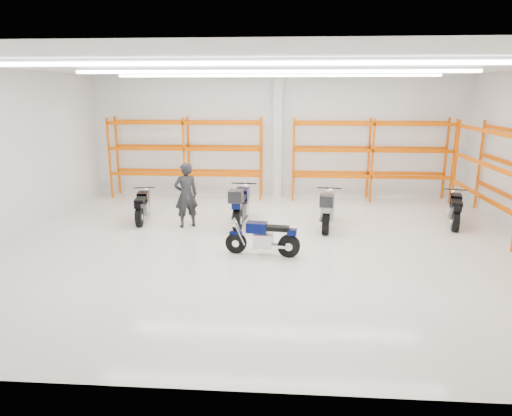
# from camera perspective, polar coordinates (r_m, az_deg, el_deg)

# --- Properties ---
(ground) EXTENTS (14.00, 14.00, 0.00)m
(ground) POSITION_cam_1_polar(r_m,az_deg,el_deg) (11.97, 1.90, -4.74)
(ground) COLOR silver
(ground) RESTS_ON ground
(room_shell) EXTENTS (14.02, 12.02, 4.51)m
(room_shell) POSITION_cam_1_polar(r_m,az_deg,el_deg) (11.35, 2.05, 11.16)
(room_shell) COLOR silver
(room_shell) RESTS_ON ground
(motorcycle_main) EXTENTS (1.86, 0.63, 0.92)m
(motorcycle_main) POSITION_cam_1_polar(r_m,az_deg,el_deg) (11.16, 1.23, -3.84)
(motorcycle_main) COLOR black
(motorcycle_main) RESTS_ON ground
(motorcycle_back_a) EXTENTS (0.64, 1.95, 0.96)m
(motorcycle_back_a) POSITION_cam_1_polar(r_m,az_deg,el_deg) (14.52, -14.02, 0.13)
(motorcycle_back_a) COLOR black
(motorcycle_back_a) RESTS_ON ground
(motorcycle_back_b) EXTENTS (0.78, 2.46, 1.26)m
(motorcycle_back_b) POSITION_cam_1_polar(r_m,az_deg,el_deg) (13.57, -1.97, 0.25)
(motorcycle_back_b) COLOR black
(motorcycle_back_b) RESTS_ON ground
(motorcycle_back_c) EXTENTS (0.77, 2.30, 1.18)m
(motorcycle_back_c) POSITION_cam_1_polar(r_m,az_deg,el_deg) (13.45, 8.90, -0.22)
(motorcycle_back_c) COLOR black
(motorcycle_back_c) RESTS_ON ground
(motorcycle_back_d) EXTENTS (0.86, 2.01, 1.01)m
(motorcycle_back_d) POSITION_cam_1_polar(r_m,az_deg,el_deg) (14.85, 23.59, -0.27)
(motorcycle_back_d) COLOR black
(motorcycle_back_d) RESTS_ON ground
(standing_man) EXTENTS (0.84, 0.74, 1.93)m
(standing_man) POSITION_cam_1_polar(r_m,az_deg,el_deg) (13.53, -8.74, 1.61)
(standing_man) COLOR black
(standing_man) RESTS_ON ground
(structural_column) EXTENTS (0.32, 0.32, 4.50)m
(structural_column) POSITION_cam_1_polar(r_m,az_deg,el_deg) (17.21, 2.72, 8.81)
(structural_column) COLOR white
(structural_column) RESTS_ON ground
(pallet_racking_back_left) EXTENTS (5.67, 0.87, 3.00)m
(pallet_racking_back_left) POSITION_cam_1_polar(r_m,az_deg,el_deg) (17.34, -8.72, 7.16)
(pallet_racking_back_left) COLOR #E15500
(pallet_racking_back_left) RESTS_ON ground
(pallet_racking_back_right) EXTENTS (5.67, 0.87, 3.00)m
(pallet_racking_back_right) POSITION_cam_1_polar(r_m,az_deg,el_deg) (17.18, 14.17, 6.83)
(pallet_racking_back_right) COLOR #E15500
(pallet_racking_back_right) RESTS_ON ground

